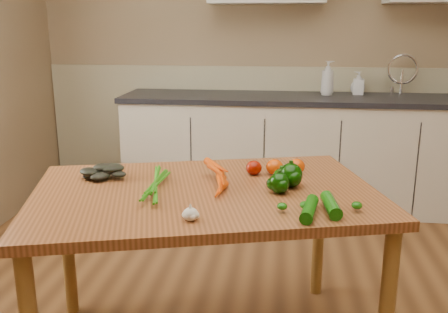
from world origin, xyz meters
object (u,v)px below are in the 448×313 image
pepper_c (279,183)px  zucchini_a (331,205)px  carrot_bunch (199,179)px  tomato_c (296,166)px  pepper_a (282,178)px  soap_bottle_b (359,83)px  soap_bottle_c (358,85)px  pepper_b (291,175)px  zucchini_b (309,209)px  garlic_bulb (191,214)px  tomato_b (274,167)px  leafy_greens (105,166)px  table (205,208)px  tomato_a (254,168)px  soap_bottle_a (328,78)px

pepper_c → zucchini_a: pepper_c is taller
carrot_bunch → tomato_c: size_ratio=3.40×
carrot_bunch → pepper_a: bearing=-8.3°
pepper_a → soap_bottle_b: bearing=73.9°
soap_bottle_b → carrot_bunch: bearing=-17.8°
soap_bottle_c → tomato_c: soap_bottle_c is taller
carrot_bunch → pepper_b: size_ratio=2.61×
soap_bottle_b → pepper_c: 2.19m
soap_bottle_b → tomato_c: bearing=-9.3°
pepper_a → zucchini_b: (0.10, -0.32, -0.02)m
garlic_bulb → pepper_b: (0.36, 0.43, 0.03)m
tomato_b → tomato_c: size_ratio=1.01×
leafy_greens → pepper_a: 0.81m
garlic_bulb → pepper_c: (0.31, 0.34, 0.02)m
pepper_b → tomato_c: size_ratio=1.30×
carrot_bunch → pepper_c: size_ratio=3.11×
table → soap_bottle_c: 2.33m
pepper_b → zucchini_b: (0.07, -0.33, -0.03)m
table → zucchini_a: size_ratio=8.46×
soap_bottle_c → pepper_c: (-0.59, -2.14, -0.16)m
carrot_bunch → tomato_b: bearing=19.9°
table → carrot_bunch: 0.13m
tomato_a → leafy_greens: bearing=-170.8°
table → soap_bottle_c: (0.90, 2.13, 0.29)m
soap_bottle_c → tomato_a: bearing=15.5°
pepper_a → tomato_a: (-0.13, 0.16, -0.01)m
pepper_a → pepper_b: size_ratio=0.79×
soap_bottle_c → pepper_b: (-0.54, -2.05, -0.15)m
soap_bottle_c → pepper_c: bearing=20.6°
tomato_b → zucchini_b: tomato_b is taller
garlic_bulb → pepper_b: 0.56m
soap_bottle_c → pepper_a: (-0.58, -2.06, -0.16)m
soap_bottle_c → pepper_c: soap_bottle_c is taller
tomato_a → zucchini_a: (0.32, -0.43, -0.01)m
soap_bottle_c → tomato_b: bearing=17.9°
table → pepper_c: size_ratio=18.97×
table → pepper_b: (0.36, 0.08, 0.14)m
soap_bottle_a → tomato_b: bearing=143.5°
table → tomato_c: bearing=20.5°
soap_bottle_c → tomato_a: 2.03m
pepper_c → tomato_a: (-0.12, 0.24, -0.01)m
soap_bottle_a → zucchini_b: (-0.23, -2.28, -0.24)m
zucchini_b → pepper_b: bearing=101.4°
leafy_greens → garlic_bulb: bearing=-44.0°
pepper_a → pepper_c: (-0.01, -0.08, 0.00)m
garlic_bulb → tomato_c: size_ratio=0.71×
carrot_bunch → pepper_a: 0.35m
leafy_greens → pepper_c: 0.81m
soap_bottle_c → tomato_a: soap_bottle_c is taller
pepper_c → tomato_a: size_ratio=1.16×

